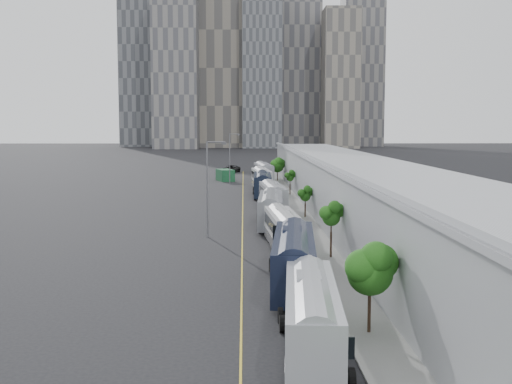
{
  "coord_description": "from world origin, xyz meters",
  "views": [
    {
      "loc": [
        -1.34,
        -23.68,
        11.15
      ],
      "look_at": [
        0.18,
        55.69,
        3.0
      ],
      "focal_mm": 45.0,
      "sensor_mm": 36.0,
      "label": 1
    }
  ],
  "objects_px": {
    "bus_3": "(271,212)",
    "bus_0": "(311,323)",
    "street_lamp_far": "(231,155)",
    "bus_7": "(264,174)",
    "street_lamp_near": "(209,182)",
    "bus_5": "(263,187)",
    "shipping_container": "(225,175)",
    "bus_2": "(284,233)",
    "suv": "(231,169)",
    "bus_1": "(294,264)",
    "bus_6": "(262,181)",
    "bus_4": "(273,199)"
  },
  "relations": [
    {
      "from": "bus_2",
      "to": "street_lamp_far",
      "type": "bearing_deg",
      "value": 91.62
    },
    {
      "from": "bus_6",
      "to": "suv",
      "type": "bearing_deg",
      "value": 94.78
    },
    {
      "from": "street_lamp_near",
      "to": "bus_5",
      "type": "bearing_deg",
      "value": 80.12
    },
    {
      "from": "bus_7",
      "to": "street_lamp_near",
      "type": "bearing_deg",
      "value": -101.1
    },
    {
      "from": "bus_4",
      "to": "suv",
      "type": "xyz_separation_m",
      "value": [
        -6.92,
        70.93,
        -0.69
      ]
    },
    {
      "from": "bus_0",
      "to": "bus_1",
      "type": "xyz_separation_m",
      "value": [
        0.13,
        12.67,
        0.14
      ]
    },
    {
      "from": "bus_3",
      "to": "bus_2",
      "type": "bearing_deg",
      "value": -84.07
    },
    {
      "from": "street_lamp_far",
      "to": "suv",
      "type": "bearing_deg",
      "value": 91.02
    },
    {
      "from": "bus_4",
      "to": "street_lamp_far",
      "type": "bearing_deg",
      "value": 95.57
    },
    {
      "from": "bus_3",
      "to": "bus_0",
      "type": "bearing_deg",
      "value": -86.39
    },
    {
      "from": "bus_7",
      "to": "bus_6",
      "type": "bearing_deg",
      "value": -97.45
    },
    {
      "from": "bus_6",
      "to": "street_lamp_near",
      "type": "bearing_deg",
      "value": -101.47
    },
    {
      "from": "bus_2",
      "to": "bus_7",
      "type": "height_order",
      "value": "bus_7"
    },
    {
      "from": "bus_1",
      "to": "bus_6",
      "type": "height_order",
      "value": "bus_1"
    },
    {
      "from": "bus_2",
      "to": "bus_5",
      "type": "bearing_deg",
      "value": 87.17
    },
    {
      "from": "bus_5",
      "to": "street_lamp_far",
      "type": "distance_m",
      "value": 23.8
    },
    {
      "from": "bus_4",
      "to": "bus_5",
      "type": "relative_size",
      "value": 0.97
    },
    {
      "from": "bus_4",
      "to": "bus_7",
      "type": "bearing_deg",
      "value": 86.39
    },
    {
      "from": "bus_0",
      "to": "bus_7",
      "type": "height_order",
      "value": "bus_7"
    },
    {
      "from": "bus_7",
      "to": "suv",
      "type": "height_order",
      "value": "bus_7"
    },
    {
      "from": "bus_3",
      "to": "suv",
      "type": "xyz_separation_m",
      "value": [
        -6.08,
        84.16,
        -0.72
      ]
    },
    {
      "from": "suv",
      "to": "street_lamp_far",
      "type": "bearing_deg",
      "value": -69.7
    },
    {
      "from": "bus_3",
      "to": "bus_5",
      "type": "distance_m",
      "value": 30.47
    },
    {
      "from": "bus_2",
      "to": "suv",
      "type": "height_order",
      "value": "bus_2"
    },
    {
      "from": "bus_1",
      "to": "bus_3",
      "type": "height_order",
      "value": "bus_1"
    },
    {
      "from": "street_lamp_near",
      "to": "bus_2",
      "type": "bearing_deg",
      "value": -42.29
    },
    {
      "from": "bus_2",
      "to": "bus_3",
      "type": "height_order",
      "value": "bus_3"
    },
    {
      "from": "bus_2",
      "to": "shipping_container",
      "type": "height_order",
      "value": "bus_2"
    },
    {
      "from": "bus_1",
      "to": "bus_2",
      "type": "xyz_separation_m",
      "value": [
        0.18,
        14.28,
        -0.2
      ]
    },
    {
      "from": "bus_7",
      "to": "shipping_container",
      "type": "relative_size",
      "value": 2.52
    },
    {
      "from": "street_lamp_far",
      "to": "bus_6",
      "type": "bearing_deg",
      "value": -62.96
    },
    {
      "from": "bus_3",
      "to": "bus_5",
      "type": "height_order",
      "value": "bus_5"
    },
    {
      "from": "bus_2",
      "to": "bus_7",
      "type": "distance_m",
      "value": 69.58
    },
    {
      "from": "bus_3",
      "to": "bus_7",
      "type": "distance_m",
      "value": 56.46
    },
    {
      "from": "bus_0",
      "to": "bus_2",
      "type": "distance_m",
      "value": 26.95
    },
    {
      "from": "bus_5",
      "to": "bus_6",
      "type": "height_order",
      "value": "bus_5"
    },
    {
      "from": "bus_0",
      "to": "bus_5",
      "type": "xyz_separation_m",
      "value": [
        -0.34,
        70.55,
        0.1
      ]
    },
    {
      "from": "bus_1",
      "to": "street_lamp_near",
      "type": "relative_size",
      "value": 1.42
    },
    {
      "from": "bus_2",
      "to": "suv",
      "type": "relative_size",
      "value": 1.91
    },
    {
      "from": "bus_4",
      "to": "suv",
      "type": "height_order",
      "value": "bus_4"
    },
    {
      "from": "bus_5",
      "to": "suv",
      "type": "distance_m",
      "value": 54.04
    },
    {
      "from": "bus_3",
      "to": "bus_5",
      "type": "bearing_deg",
      "value": 93.19
    },
    {
      "from": "bus_5",
      "to": "shipping_container",
      "type": "xyz_separation_m",
      "value": [
        -6.79,
        29.77,
        -0.45
      ]
    },
    {
      "from": "bus_2",
      "to": "street_lamp_far",
      "type": "relative_size",
      "value": 1.24
    },
    {
      "from": "bus_1",
      "to": "street_lamp_near",
      "type": "height_order",
      "value": "street_lamp_near"
    },
    {
      "from": "bus_2",
      "to": "shipping_container",
      "type": "relative_size",
      "value": 2.23
    },
    {
      "from": "bus_3",
      "to": "street_lamp_far",
      "type": "bearing_deg",
      "value": 99.08
    },
    {
      "from": "bus_1",
      "to": "bus_2",
      "type": "bearing_deg",
      "value": 94.03
    },
    {
      "from": "bus_1",
      "to": "bus_4",
      "type": "bearing_deg",
      "value": 94.24
    },
    {
      "from": "bus_3",
      "to": "shipping_container",
      "type": "xyz_separation_m",
      "value": [
        -6.81,
        60.24,
        -0.42
      ]
    }
  ]
}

